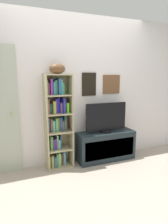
% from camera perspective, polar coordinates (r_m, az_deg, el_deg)
% --- Properties ---
extents(ground, '(5.20, 5.20, 0.04)m').
position_cam_1_polar(ground, '(2.87, 6.67, -21.98)').
color(ground, '#A89888').
extents(back_wall, '(4.80, 0.08, 2.51)m').
position_cam_1_polar(back_wall, '(3.46, -1.86, 6.18)').
color(back_wall, silver).
rests_on(back_wall, ground).
extents(bookshelf, '(0.43, 0.28, 1.53)m').
position_cam_1_polar(bookshelf, '(3.29, -7.79, -2.98)').
color(bookshelf, tan).
rests_on(bookshelf, ground).
extents(football, '(0.27, 0.21, 0.16)m').
position_cam_1_polar(football, '(3.17, -7.66, 12.17)').
color(football, brown).
rests_on(football, bookshelf).
extents(tv_stand, '(1.05, 0.36, 0.52)m').
position_cam_1_polar(tv_stand, '(3.67, 6.19, -9.56)').
color(tv_stand, '#1B252A').
rests_on(tv_stand, ground).
extents(television, '(0.76, 0.22, 0.52)m').
position_cam_1_polar(television, '(3.52, 6.35, -1.64)').
color(television, black).
rests_on(television, tv_stand).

